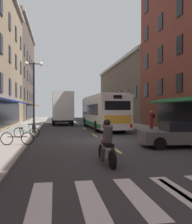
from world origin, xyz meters
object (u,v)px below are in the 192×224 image
(sedan_mid, at_px, (184,134))
(bicycle_mid, at_px, (27,132))
(street_lamp_twin, at_px, (34,94))
(motorcycle_rider, at_px, (107,145))
(transit_bus, at_px, (102,112))
(box_truck, at_px, (62,108))
(sedan_near, at_px, (61,116))
(pedestrian_near, at_px, (152,119))
(bicycle_near, at_px, (17,138))

(sedan_mid, height_order, bicycle_mid, sedan_mid)
(sedan_mid, relative_size, street_lamp_twin, 0.83)
(motorcycle_rider, xyz_separation_m, bicycle_mid, (-3.70, 7.82, -0.21))
(transit_bus, xyz_separation_m, box_truck, (-3.77, 7.00, 0.31))
(motorcycle_rider, bearing_deg, sedan_near, 91.26)
(sedan_mid, xyz_separation_m, motorcycle_rider, (-4.88, -3.34, 0.02))
(pedestrian_near, relative_size, street_lamp_twin, 0.31)
(bicycle_mid, bearing_deg, transit_bus, 49.38)
(box_truck, height_order, pedestrian_near, box_truck)
(transit_bus, bearing_deg, sedan_near, 100.70)
(transit_bus, relative_size, pedestrian_near, 6.70)
(bicycle_near, bearing_deg, sedan_mid, -7.95)
(box_truck, bearing_deg, bicycle_mid, -100.64)
(pedestrian_near, bearing_deg, bicycle_near, 114.26)
(bicycle_near, bearing_deg, motorcycle_rider, -50.04)
(motorcycle_rider, relative_size, bicycle_near, 1.21)
(pedestrian_near, bearing_deg, sedan_near, 6.39)
(motorcycle_rider, height_order, pedestrian_near, pedestrian_near)
(sedan_mid, height_order, street_lamp_twin, street_lamp_twin)
(transit_bus, distance_m, bicycle_near, 12.78)
(transit_bus, xyz_separation_m, street_lamp_twin, (-6.32, -4.34, 1.48))
(transit_bus, height_order, box_truck, box_truck)
(sedan_near, relative_size, pedestrian_near, 2.52)
(transit_bus, xyz_separation_m, motorcycle_rider, (-2.82, -15.41, -1.02))
(bicycle_mid, bearing_deg, pedestrian_near, 26.38)
(sedan_mid, bearing_deg, street_lamp_twin, 137.29)
(pedestrian_near, bearing_deg, street_lamp_twin, 87.18)
(sedan_mid, xyz_separation_m, bicycle_near, (-8.70, 1.22, -0.19))
(sedan_near, relative_size, bicycle_near, 2.52)
(motorcycle_rider, xyz_separation_m, street_lamp_twin, (-3.50, 11.07, 2.51))
(sedan_near, distance_m, street_lamp_twin, 23.54)
(sedan_mid, bearing_deg, motorcycle_rider, -145.64)
(box_truck, relative_size, pedestrian_near, 3.97)
(box_truck, distance_m, bicycle_near, 18.16)
(sedan_near, xyz_separation_m, sedan_mid, (5.64, -30.98, -0.04))
(transit_bus, relative_size, street_lamp_twin, 2.06)
(transit_bus, bearing_deg, sedan_mid, -80.30)
(box_truck, bearing_deg, motorcycle_rider, -87.57)
(box_truck, xyz_separation_m, motorcycle_rider, (0.95, -22.42, -1.34))
(transit_bus, bearing_deg, motorcycle_rider, -100.36)
(box_truck, bearing_deg, pedestrian_near, -48.87)
(transit_bus, height_order, sedan_mid, transit_bus)
(bicycle_mid, height_order, pedestrian_near, pedestrian_near)
(motorcycle_rider, height_order, bicycle_mid, motorcycle_rider)
(box_truck, distance_m, motorcycle_rider, 22.48)
(transit_bus, relative_size, motorcycle_rider, 5.54)
(box_truck, relative_size, sedan_mid, 1.47)
(motorcycle_rider, height_order, street_lamp_twin, street_lamp_twin)
(street_lamp_twin, bearing_deg, sedan_near, 83.27)
(transit_bus, xyz_separation_m, pedestrian_near, (4.30, -2.23, -0.69))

